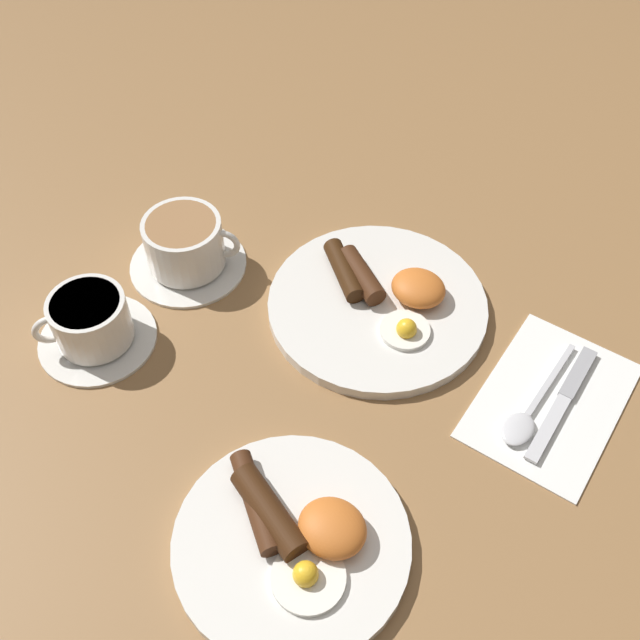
# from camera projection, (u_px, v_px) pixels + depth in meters

# --- Properties ---
(ground_plane) EXTENTS (3.00, 3.00, 0.00)m
(ground_plane) POSITION_uv_depth(u_px,v_px,m) (377.00, 309.00, 0.93)
(ground_plane) COLOR olive
(breakfast_plate_near) EXTENTS (0.27, 0.27, 0.05)m
(breakfast_plate_near) POSITION_uv_depth(u_px,v_px,m) (380.00, 302.00, 0.92)
(breakfast_plate_near) COLOR silver
(breakfast_plate_near) RESTS_ON ground_plane
(breakfast_plate_far) EXTENTS (0.23, 0.23, 0.05)m
(breakfast_plate_far) POSITION_uv_depth(u_px,v_px,m) (293.00, 538.00, 0.73)
(breakfast_plate_far) COLOR silver
(breakfast_plate_far) RESTS_ON ground_plane
(teacup_near) EXTENTS (0.15, 0.15, 0.08)m
(teacup_near) POSITION_uv_depth(u_px,v_px,m) (186.00, 247.00, 0.95)
(teacup_near) COLOR silver
(teacup_near) RESTS_ON ground_plane
(teacup_far) EXTENTS (0.14, 0.14, 0.07)m
(teacup_far) POSITION_uv_depth(u_px,v_px,m) (91.00, 324.00, 0.88)
(teacup_far) COLOR silver
(teacup_far) RESTS_ON ground_plane
(napkin) EXTENTS (0.15, 0.21, 0.01)m
(napkin) POSITION_uv_depth(u_px,v_px,m) (551.00, 400.00, 0.84)
(napkin) COLOR white
(napkin) RESTS_ON ground_plane
(knife) EXTENTS (0.02, 0.18, 0.01)m
(knife) POSITION_uv_depth(u_px,v_px,m) (565.00, 396.00, 0.84)
(knife) COLOR silver
(knife) RESTS_ON napkin
(spoon) EXTENTS (0.04, 0.17, 0.01)m
(spoon) POSITION_uv_depth(u_px,v_px,m) (525.00, 418.00, 0.82)
(spoon) COLOR silver
(spoon) RESTS_ON napkin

